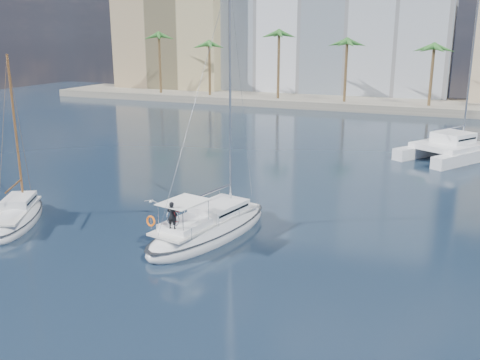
% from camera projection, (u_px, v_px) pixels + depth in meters
% --- Properties ---
extents(ground, '(160.00, 160.00, 0.00)m').
position_uv_depth(ground, '(241.00, 236.00, 32.05)').
color(ground, black).
rests_on(ground, ground).
extents(quay, '(120.00, 14.00, 1.20)m').
position_uv_depth(quay, '(385.00, 104.00, 86.16)').
color(quay, gray).
rests_on(quay, ground).
extents(building_modern, '(42.00, 16.00, 28.00)m').
position_uv_depth(building_modern, '(333.00, 20.00, 97.70)').
color(building_modern, white).
rests_on(building_modern, ground).
extents(building_tan_left, '(22.00, 14.00, 22.00)m').
position_uv_depth(building_tan_left, '(179.00, 36.00, 106.05)').
color(building_tan_left, tan).
rests_on(building_tan_left, ground).
extents(palm_left, '(3.60, 3.60, 12.30)m').
position_uv_depth(palm_left, '(186.00, 41.00, 92.61)').
color(palm_left, brown).
rests_on(palm_left, ground).
extents(palm_centre, '(3.60, 3.60, 12.30)m').
position_uv_depth(palm_centre, '(386.00, 43.00, 80.01)').
color(palm_centre, brown).
rests_on(palm_centre, ground).
extents(main_sloop, '(5.45, 10.99, 15.63)m').
position_uv_depth(main_sloop, '(209.00, 228.00, 31.96)').
color(main_sloop, silver).
rests_on(main_sloop, ground).
extents(small_sloop, '(5.78, 7.99, 11.14)m').
position_uv_depth(small_sloop, '(17.00, 217.00, 34.03)').
color(small_sloop, silver).
rests_on(small_sloop, ground).
extents(catamaran, '(10.47, 12.17, 16.09)m').
position_uv_depth(catamaran, '(451.00, 147.00, 51.70)').
color(catamaran, silver).
rests_on(catamaran, ground).
extents(seagull, '(0.98, 0.42, 0.18)m').
position_uv_depth(seagull, '(151.00, 201.00, 35.52)').
color(seagull, silver).
rests_on(seagull, ground).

